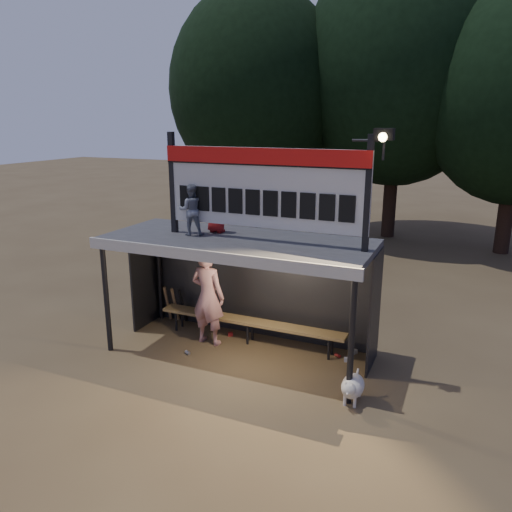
# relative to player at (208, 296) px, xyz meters

# --- Properties ---
(ground) EXTENTS (80.00, 80.00, 0.00)m
(ground) POSITION_rel_player_xyz_m (0.76, -0.19, -1.01)
(ground) COLOR #4E3E27
(ground) RESTS_ON ground
(player) EXTENTS (0.77, 0.54, 2.01)m
(player) POSITION_rel_player_xyz_m (0.00, 0.00, 0.00)
(player) COLOR silver
(player) RESTS_ON ground
(child_a) EXTENTS (0.59, 0.54, 0.97)m
(child_a) POSITION_rel_player_xyz_m (-0.15, -0.29, 1.80)
(child_a) COLOR slate
(child_a) RESTS_ON dugout_shelter
(child_b) EXTENTS (0.49, 0.35, 0.94)m
(child_b) POSITION_rel_player_xyz_m (0.18, 0.11, 1.79)
(child_b) COLOR #A51A19
(child_b) RESTS_ON dugout_shelter
(dugout_shelter) EXTENTS (5.10, 2.08, 2.32)m
(dugout_shelter) POSITION_rel_player_xyz_m (0.76, 0.05, 0.84)
(dugout_shelter) COLOR #39393B
(dugout_shelter) RESTS_ON ground
(scoreboard_assembly) EXTENTS (4.10, 0.27, 1.99)m
(scoreboard_assembly) POSITION_rel_player_xyz_m (1.32, -0.20, 2.32)
(scoreboard_assembly) COLOR black
(scoreboard_assembly) RESTS_ON dugout_shelter
(bench) EXTENTS (4.00, 0.35, 0.48)m
(bench) POSITION_rel_player_xyz_m (0.76, 0.36, -0.57)
(bench) COLOR olive
(bench) RESTS_ON ground
(tree_left) EXTENTS (6.46, 6.46, 9.27)m
(tree_left) POSITION_rel_player_xyz_m (-3.24, 9.81, 4.51)
(tree_left) COLOR black
(tree_left) RESTS_ON ground
(tree_mid) EXTENTS (7.22, 7.22, 10.36)m
(tree_mid) POSITION_rel_player_xyz_m (1.76, 11.31, 5.16)
(tree_mid) COLOR black
(tree_mid) RESTS_ON ground
(dog) EXTENTS (0.36, 0.81, 0.49)m
(dog) POSITION_rel_player_xyz_m (3.21, -1.05, -0.73)
(dog) COLOR white
(dog) RESTS_ON ground
(bats) EXTENTS (0.47, 0.33, 0.84)m
(bats) POSITION_rel_player_xyz_m (-1.20, 0.63, -0.58)
(bats) COLOR olive
(bats) RESTS_ON ground
(litter) EXTENTS (3.12, 1.45, 0.08)m
(litter) POSITION_rel_player_xyz_m (1.70, 0.25, -0.97)
(litter) COLOR #A71E1C
(litter) RESTS_ON ground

